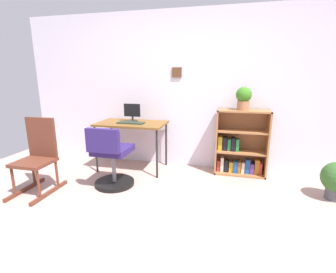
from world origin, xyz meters
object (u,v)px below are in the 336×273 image
object	(u,v)px
keyboard	(131,123)
rocking_chair	(38,155)
desk	(132,126)
monitor	(132,112)
office_chair	(112,160)
bookshelf_low	(240,146)
potted_plant_on_shelf	(244,98)

from	to	relation	value
keyboard	rocking_chair	size ratio (longest dim) A/B	0.44
desk	keyboard	bearing A→B (deg)	-74.65
monitor	office_chair	world-z (taller)	monitor
bookshelf_low	keyboard	bearing A→B (deg)	-170.15
desk	keyboard	world-z (taller)	keyboard
monitor	keyboard	size ratio (longest dim) A/B	0.67
monitor	potted_plant_on_shelf	xyz separation A→B (m)	(1.64, 0.06, 0.25)
office_chair	bookshelf_low	size ratio (longest dim) A/B	0.86
monitor	bookshelf_low	distance (m)	1.70
monitor	office_chair	distance (m)	0.94
desk	office_chair	size ratio (longest dim) A/B	1.25
keyboard	rocking_chair	bearing A→B (deg)	-133.64
rocking_chair	bookshelf_low	bearing A→B (deg)	25.85
keyboard	bookshelf_low	xyz separation A→B (m)	(1.59, 0.28, -0.33)
rocking_chair	bookshelf_low	size ratio (longest dim) A/B	0.97
bookshelf_low	potted_plant_on_shelf	world-z (taller)	potted_plant_on_shelf
keyboard	office_chair	xyz separation A→B (m)	(-0.03, -0.62, -0.38)
keyboard	potted_plant_on_shelf	bearing A→B (deg)	8.02
monitor	potted_plant_on_shelf	bearing A→B (deg)	2.00
bookshelf_low	potted_plant_on_shelf	bearing A→B (deg)	-88.85
keyboard	rocking_chair	distance (m)	1.30
office_chair	potted_plant_on_shelf	xyz separation A→B (m)	(1.63, 0.84, 0.77)
rocking_chair	potted_plant_on_shelf	distance (m)	2.81
rocking_chair	bookshelf_low	distance (m)	2.75
desk	office_chair	world-z (taller)	office_chair
office_chair	monitor	bearing A→B (deg)	90.78
desk	bookshelf_low	world-z (taller)	bookshelf_low
monitor	office_chair	size ratio (longest dim) A/B	0.33
desk	monitor	distance (m)	0.23
office_chair	potted_plant_on_shelf	distance (m)	1.99
rocking_chair	bookshelf_low	xyz separation A→B (m)	(2.47, 1.20, -0.04)
desk	bookshelf_low	distance (m)	1.65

